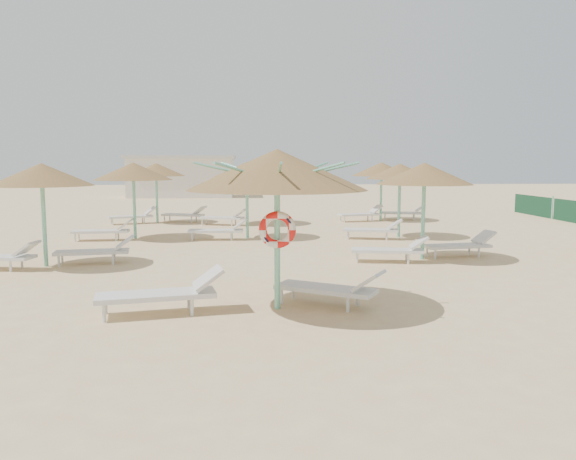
{
  "coord_description": "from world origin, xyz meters",
  "views": [
    {
      "loc": [
        -0.38,
        -9.97,
        2.68
      ],
      "look_at": [
        0.34,
        1.53,
        1.3
      ],
      "focal_mm": 35.0,
      "sensor_mm": 36.0,
      "label": 1
    }
  ],
  "objects": [
    {
      "name": "lounger_main_a",
      "position": [
        -1.97,
        -0.08,
        0.39
      ],
      "size": [
        2.32,
        1.11,
        0.81
      ],
      "rotation": [
        0.0,
        0.0,
        0.21
      ],
      "color": "silver",
      "rests_on": "ground"
    },
    {
      "name": "lounger_main_b",
      "position": [
        1.09,
        0.25,
        0.36
      ],
      "size": [
        2.07,
        1.58,
        0.74
      ],
      "rotation": [
        0.0,
        0.0,
        -0.54
      ],
      "color": "silver",
      "rests_on": "ground"
    },
    {
      "name": "ground",
      "position": [
        0.0,
        0.0,
        0.0
      ],
      "size": [
        120.0,
        120.0,
        0.0
      ],
      "primitive_type": "plane",
      "color": "#E0C688",
      "rests_on": "ground"
    },
    {
      "name": "palapa_field",
      "position": [
        0.79,
        10.5,
        2.3
      ],
      "size": [
        19.85,
        13.75,
        2.73
      ],
      "color": "#74CAAA",
      "rests_on": "ground"
    },
    {
      "name": "main_palapa",
      "position": [
        0.05,
        0.16,
        2.55
      ],
      "size": [
        3.27,
        3.27,
        2.93
      ],
      "color": "#74CAAA",
      "rests_on": "ground"
    },
    {
      "name": "service_hut",
      "position": [
        -6.0,
        35.0,
        1.64
      ],
      "size": [
        8.4,
        4.4,
        3.25
      ],
      "color": "silver",
      "rests_on": "ground"
    }
  ]
}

